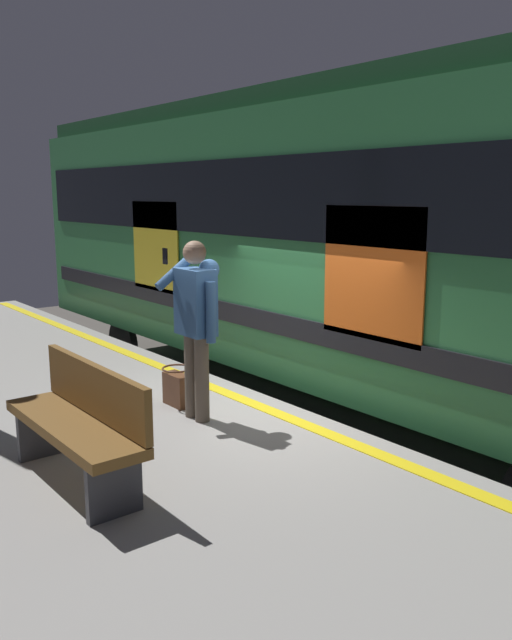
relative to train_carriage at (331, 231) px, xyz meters
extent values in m
plane|color=#4C4742|center=(-1.16, 1.87, -2.62)|extent=(24.93, 24.93, 0.00)
cube|color=gray|center=(-1.16, 3.78, -2.14)|extent=(16.62, 3.81, 0.95)
cube|color=yellow|center=(-1.16, 2.17, -1.66)|extent=(16.29, 0.16, 0.01)
cube|color=slate|center=(-1.16, 0.71, -2.54)|extent=(21.61, 0.08, 0.16)
cube|color=slate|center=(-1.16, -0.72, -2.54)|extent=(21.61, 0.08, 0.16)
cube|color=#2D723F|center=(0.00, -0.01, -0.10)|extent=(11.65, 2.96, 3.13)
cube|color=#1B4426|center=(0.00, -0.01, 1.58)|extent=(11.41, 2.73, 0.24)
cube|color=black|center=(0.00, 1.49, 0.44)|extent=(11.06, 0.03, 0.90)
cube|color=black|center=(0.00, 1.49, -0.96)|extent=(11.06, 0.03, 0.24)
cube|color=#D85919|center=(-2.04, 1.50, -0.26)|extent=(1.24, 0.02, 1.27)
cube|color=gold|center=(2.04, 1.50, -0.26)|extent=(1.24, 0.02, 1.27)
cylinder|color=black|center=(3.79, 1.18, -2.04)|extent=(0.84, 0.12, 0.84)
cylinder|color=black|center=(3.79, -1.19, -2.04)|extent=(0.84, 0.12, 0.84)
cylinder|color=brown|center=(-1.17, 2.87, -1.25)|extent=(0.14, 0.14, 0.84)
cylinder|color=brown|center=(-0.99, 2.87, -1.25)|extent=(0.14, 0.14, 0.84)
cube|color=#2D517F|center=(-1.08, 2.87, -0.51)|extent=(0.40, 0.24, 0.63)
sphere|color=#2D517F|center=(-1.08, 2.71, -0.22)|extent=(0.20, 0.20, 0.20)
sphere|color=tan|center=(-1.08, 2.87, -0.05)|extent=(0.22, 0.22, 0.22)
cylinder|color=#2D517F|center=(-1.33, 2.87, -0.58)|extent=(0.09, 0.09, 0.57)
cylinder|color=#2D517F|center=(-0.85, 2.95, -0.25)|extent=(0.09, 0.42, 0.33)
cube|color=black|center=(-0.85, 3.05, -0.09)|extent=(0.07, 0.02, 0.15)
cube|color=#59331E|center=(-0.61, 2.80, -1.50)|extent=(0.34, 0.16, 0.33)
torus|color=#59331E|center=(-0.61, 2.80, -1.27)|extent=(0.31, 0.31, 0.02)
cube|color=brown|center=(-1.70, 4.38, -1.21)|extent=(1.64, 0.44, 0.08)
cube|color=brown|center=(-1.70, 4.19, -0.96)|extent=(1.64, 0.06, 0.40)
cube|color=#333338|center=(-2.36, 4.38, -1.44)|extent=(0.06, 0.40, 0.45)
cube|color=#333338|center=(-1.05, 4.38, -1.44)|extent=(0.06, 0.40, 0.45)
camera|label=1|loc=(-6.13, 6.17, 0.49)|focal=36.37mm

